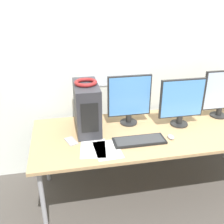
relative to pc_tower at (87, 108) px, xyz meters
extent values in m
plane|color=#47423D|center=(0.65, -0.59, -0.94)|extent=(14.00, 14.00, 0.00)
cube|color=silver|center=(0.65, 0.43, 0.41)|extent=(8.00, 0.06, 2.70)
cube|color=white|center=(0.35, 0.40, 0.73)|extent=(0.76, 0.01, 1.33)
cube|color=tan|center=(0.65, -0.14, -0.24)|extent=(2.34, 0.89, 0.03)
cylinder|color=#99999E|center=(-0.44, -0.51, -0.60)|extent=(0.04, 0.04, 0.69)
cylinder|color=#99999E|center=(-0.44, 0.22, -0.60)|extent=(0.04, 0.04, 0.69)
cube|color=#2D2D33|center=(0.00, 0.00, 0.00)|extent=(0.22, 0.45, 0.45)
cube|color=black|center=(0.00, -0.23, 0.00)|extent=(0.15, 0.00, 0.27)
torus|color=maroon|center=(0.00, 0.00, 0.24)|extent=(0.20, 0.20, 0.03)
cylinder|color=black|center=(0.42, 0.05, -0.22)|extent=(0.17, 0.17, 0.02)
cylinder|color=black|center=(0.42, 0.05, -0.17)|extent=(0.06, 0.06, 0.09)
cube|color=black|center=(0.42, 0.05, 0.07)|extent=(0.42, 0.03, 0.41)
cube|color=#4C8CD8|center=(0.42, 0.03, 0.07)|extent=(0.40, 0.00, 0.38)
cylinder|color=black|center=(0.90, -0.08, -0.22)|extent=(0.17, 0.17, 0.02)
cylinder|color=black|center=(0.90, -0.08, -0.17)|extent=(0.06, 0.06, 0.09)
cube|color=black|center=(0.90, -0.08, 0.05)|extent=(0.44, 0.03, 0.38)
cube|color=#4C8CD8|center=(0.90, -0.10, 0.05)|extent=(0.41, 0.00, 0.36)
cylinder|color=black|center=(1.39, 0.02, -0.22)|extent=(0.17, 0.17, 0.02)
cylinder|color=black|center=(1.39, 0.02, -0.17)|extent=(0.06, 0.06, 0.09)
cube|color=black|center=(1.39, 0.02, 0.07)|extent=(0.42, 0.03, 0.41)
cube|color=silver|center=(1.39, 0.00, 0.07)|extent=(0.40, 0.00, 0.38)
cube|color=black|center=(0.42, -0.32, -0.22)|extent=(0.46, 0.17, 0.02)
cube|color=#383838|center=(0.42, -0.32, -0.21)|extent=(0.42, 0.15, 0.00)
ellipsoid|color=#B2B2B7|center=(0.72, -0.32, -0.21)|extent=(0.05, 0.08, 0.03)
cube|color=#99999E|center=(-0.17, -0.20, -0.22)|extent=(0.12, 0.16, 0.01)
cube|color=white|center=(0.12, -0.39, -0.23)|extent=(0.22, 0.31, 0.00)
cube|color=white|center=(0.01, -0.35, -0.23)|extent=(0.25, 0.32, 0.00)
camera|label=1|loc=(-0.20, -2.22, 0.98)|focal=42.00mm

